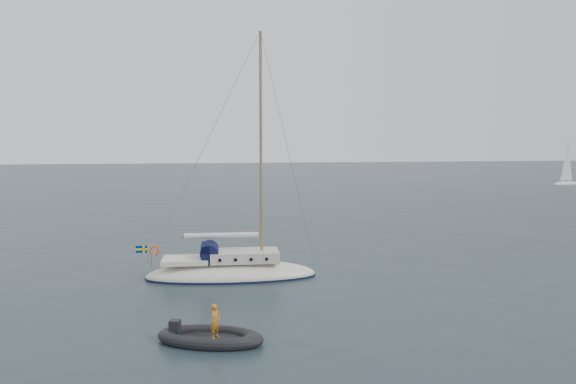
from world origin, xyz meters
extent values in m
plane|color=black|center=(0.00, 0.00, 0.00)|extent=(300.00, 300.00, 0.00)
ellipsoid|color=beige|center=(-2.56, 2.44, 0.16)|extent=(9.77, 3.04, 1.63)
cube|color=beige|center=(-1.80, 2.44, 1.28)|extent=(3.91, 2.06, 0.60)
cube|color=beige|center=(-5.17, 2.44, 1.11)|extent=(2.61, 2.06, 0.27)
cylinder|color=#0D1235|center=(-3.81, 2.44, 1.58)|extent=(1.04, 1.79, 1.04)
cube|color=#0D1235|center=(-4.03, 2.44, 1.80)|extent=(0.49, 1.79, 0.43)
cylinder|color=olive|center=(-0.83, 2.44, 7.49)|extent=(0.16, 0.16, 13.03)
cylinder|color=olive|center=(-0.83, 2.44, 8.14)|extent=(0.05, 2.39, 0.05)
cylinder|color=olive|center=(-3.11, 2.44, 2.44)|extent=(4.56, 0.11, 0.11)
cylinder|color=silver|center=(-3.11, 2.44, 2.50)|extent=(4.24, 0.30, 0.30)
cylinder|color=gray|center=(-6.91, 2.44, 1.57)|extent=(0.04, 2.39, 0.04)
torus|color=#F84312|center=(-6.96, 3.09, 1.57)|extent=(0.59, 0.11, 0.59)
cylinder|color=olive|center=(-7.29, 2.44, 1.47)|extent=(0.03, 0.03, 0.98)
cube|color=navy|center=(-7.61, 2.44, 1.79)|extent=(0.65, 0.02, 0.41)
cube|color=#FFE500|center=(-7.61, 2.44, 1.79)|extent=(0.67, 0.03, 0.10)
cube|color=#FFE500|center=(-7.49, 2.44, 1.79)|extent=(0.10, 0.03, 0.43)
cylinder|color=black|center=(-3.21, 3.48, 1.28)|extent=(0.20, 0.07, 0.20)
cylinder|color=black|center=(-3.21, 1.39, 1.28)|extent=(0.20, 0.07, 0.20)
cylinder|color=black|center=(-2.35, 3.48, 1.28)|extent=(0.20, 0.07, 0.20)
cylinder|color=black|center=(-2.35, 1.39, 1.28)|extent=(0.20, 0.07, 0.20)
cylinder|color=black|center=(-1.48, 3.48, 1.28)|extent=(0.20, 0.07, 0.20)
cylinder|color=black|center=(-1.48, 1.39, 1.28)|extent=(0.20, 0.07, 0.20)
cylinder|color=black|center=(-0.61, 3.48, 1.28)|extent=(0.20, 0.07, 0.20)
cylinder|color=black|center=(-0.61, 1.39, 1.28)|extent=(0.20, 0.07, 0.20)
cube|color=#4E4F53|center=(-3.12, 1.79, 0.11)|extent=(1.52, 0.62, 0.09)
cube|color=black|center=(-3.89, -7.80, 0.16)|extent=(2.69, 1.12, 0.13)
cube|color=black|center=(-5.35, -7.80, 0.50)|extent=(0.39, 0.39, 0.67)
imported|color=#C76F19|center=(-3.67, -7.80, 0.89)|extent=(0.47, 0.58, 1.38)
ellipsoid|color=silver|center=(57.88, 59.07, 0.05)|extent=(5.87, 1.96, 0.98)
cylinder|color=gray|center=(57.88, 59.07, 3.91)|extent=(0.10, 0.10, 6.84)
cone|color=silver|center=(57.83, 59.07, 3.91)|extent=(3.13, 3.13, 6.36)
camera|label=1|loc=(-4.01, -29.47, 8.08)|focal=35.00mm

